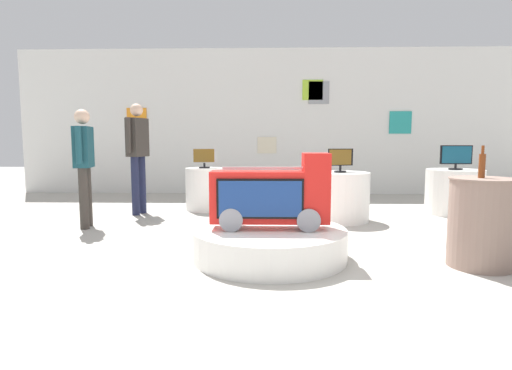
{
  "coord_description": "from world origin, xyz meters",
  "views": [
    {
      "loc": [
        -0.08,
        -3.82,
        1.18
      ],
      "look_at": [
        -0.21,
        0.66,
        0.7
      ],
      "focal_mm": 28.64,
      "sensor_mm": 36.0,
      "label": 1
    }
  ],
  "objects_px": {
    "novelty_firetruck_tv": "(272,198)",
    "main_display_pedestal": "(269,243)",
    "tv_on_right_rear": "(204,157)",
    "display_pedestal_right_rear": "(205,189)",
    "tv_on_left_rear": "(456,156)",
    "bottle_on_side_table": "(482,165)",
    "shopper_browsing_near_truck": "(138,150)",
    "display_pedestal_center_rear": "(340,196)",
    "side_table_round": "(481,222)",
    "display_pedestal_left_rear": "(454,192)",
    "tv_on_center_rear": "(340,159)",
    "shopper_browsing_rear": "(84,159)"
  },
  "relations": [
    {
      "from": "tv_on_left_rear",
      "to": "side_table_round",
      "type": "xyz_separation_m",
      "value": [
        -1.05,
        -2.88,
        -0.51
      ]
    },
    {
      "from": "tv_on_left_rear",
      "to": "display_pedestal_right_rear",
      "type": "distance_m",
      "value": 4.2
    },
    {
      "from": "display_pedestal_center_rear",
      "to": "tv_on_center_rear",
      "type": "xyz_separation_m",
      "value": [
        -0.0,
        -0.0,
        0.56
      ]
    },
    {
      "from": "display_pedestal_left_rear",
      "to": "shopper_browsing_rear",
      "type": "relative_size",
      "value": 0.55
    },
    {
      "from": "side_table_round",
      "to": "bottle_on_side_table",
      "type": "bearing_deg",
      "value": 163.75
    },
    {
      "from": "tv_on_center_rear",
      "to": "tv_on_left_rear",
      "type": "bearing_deg",
      "value": 17.97
    },
    {
      "from": "tv_on_left_rear",
      "to": "tv_on_right_rear",
      "type": "relative_size",
      "value": 1.3
    },
    {
      "from": "novelty_firetruck_tv",
      "to": "bottle_on_side_table",
      "type": "distance_m",
      "value": 1.99
    },
    {
      "from": "side_table_round",
      "to": "shopper_browsing_near_truck",
      "type": "bearing_deg",
      "value": 146.57
    },
    {
      "from": "display_pedestal_center_rear",
      "to": "shopper_browsing_rear",
      "type": "relative_size",
      "value": 0.54
    },
    {
      "from": "display_pedestal_center_rear",
      "to": "side_table_round",
      "type": "relative_size",
      "value": 1.03
    },
    {
      "from": "novelty_firetruck_tv",
      "to": "display_pedestal_center_rear",
      "type": "distance_m",
      "value": 2.29
    },
    {
      "from": "tv_on_left_rear",
      "to": "bottle_on_side_table",
      "type": "bearing_deg",
      "value": -110.34
    },
    {
      "from": "tv_on_center_rear",
      "to": "bottle_on_side_table",
      "type": "height_order",
      "value": "bottle_on_side_table"
    },
    {
      "from": "tv_on_left_rear",
      "to": "side_table_round",
      "type": "distance_m",
      "value": 3.11
    },
    {
      "from": "tv_on_right_rear",
      "to": "side_table_round",
      "type": "relative_size",
      "value": 0.46
    },
    {
      "from": "display_pedestal_right_rear",
      "to": "side_table_round",
      "type": "height_order",
      "value": "side_table_round"
    },
    {
      "from": "display_pedestal_left_rear",
      "to": "tv_on_right_rear",
      "type": "bearing_deg",
      "value": 176.46
    },
    {
      "from": "tv_on_right_rear",
      "to": "main_display_pedestal",
      "type": "bearing_deg",
      "value": -69.13
    },
    {
      "from": "bottle_on_side_table",
      "to": "novelty_firetruck_tv",
      "type": "bearing_deg",
      "value": 173.77
    },
    {
      "from": "display_pedestal_center_rear",
      "to": "shopper_browsing_near_truck",
      "type": "xyz_separation_m",
      "value": [
        -3.18,
        0.47,
        0.69
      ]
    },
    {
      "from": "display_pedestal_center_rear",
      "to": "main_display_pedestal",
      "type": "bearing_deg",
      "value": -117.6
    },
    {
      "from": "display_pedestal_left_rear",
      "to": "display_pedestal_right_rear",
      "type": "xyz_separation_m",
      "value": [
        -4.15,
        0.26,
        0.0
      ]
    },
    {
      "from": "main_display_pedestal",
      "to": "tv_on_left_rear",
      "type": "distance_m",
      "value": 4.11
    },
    {
      "from": "side_table_round",
      "to": "shopper_browsing_rear",
      "type": "distance_m",
      "value": 4.83
    },
    {
      "from": "display_pedestal_left_rear",
      "to": "bottle_on_side_table",
      "type": "relative_size",
      "value": 2.97
    },
    {
      "from": "tv_on_left_rear",
      "to": "display_pedestal_right_rear",
      "type": "relative_size",
      "value": 0.69
    },
    {
      "from": "display_pedestal_center_rear",
      "to": "display_pedestal_right_rear",
      "type": "distance_m",
      "value": 2.35
    },
    {
      "from": "main_display_pedestal",
      "to": "shopper_browsing_near_truck",
      "type": "height_order",
      "value": "shopper_browsing_near_truck"
    },
    {
      "from": "tv_on_right_rear",
      "to": "side_table_round",
      "type": "height_order",
      "value": "tv_on_right_rear"
    },
    {
      "from": "shopper_browsing_near_truck",
      "to": "bottle_on_side_table",
      "type": "bearing_deg",
      "value": -33.5
    },
    {
      "from": "tv_on_center_rear",
      "to": "shopper_browsing_rear",
      "type": "xyz_separation_m",
      "value": [
        -3.58,
        -0.59,
        0.02
      ]
    },
    {
      "from": "novelty_firetruck_tv",
      "to": "main_display_pedestal",
      "type": "bearing_deg",
      "value": 163.99
    },
    {
      "from": "side_table_round",
      "to": "shopper_browsing_near_truck",
      "type": "relative_size",
      "value": 0.47
    },
    {
      "from": "tv_on_center_rear",
      "to": "bottle_on_side_table",
      "type": "xyz_separation_m",
      "value": [
        0.91,
        -2.24,
        0.04
      ]
    },
    {
      "from": "main_display_pedestal",
      "to": "shopper_browsing_near_truck",
      "type": "distance_m",
      "value": 3.4
    },
    {
      "from": "tv_on_left_rear",
      "to": "shopper_browsing_near_truck",
      "type": "xyz_separation_m",
      "value": [
        -5.16,
        -0.17,
        0.11
      ]
    },
    {
      "from": "bottle_on_side_table",
      "to": "shopper_browsing_near_truck",
      "type": "height_order",
      "value": "shopper_browsing_near_truck"
    },
    {
      "from": "display_pedestal_left_rear",
      "to": "display_pedestal_center_rear",
      "type": "relative_size",
      "value": 1.03
    },
    {
      "from": "main_display_pedestal",
      "to": "shopper_browsing_near_truck",
      "type": "relative_size",
      "value": 0.87
    },
    {
      "from": "display_pedestal_left_rear",
      "to": "tv_on_center_rear",
      "type": "height_order",
      "value": "tv_on_center_rear"
    },
    {
      "from": "tv_on_right_rear",
      "to": "display_pedestal_right_rear",
      "type": "bearing_deg",
      "value": 82.44
    },
    {
      "from": "display_pedestal_left_rear",
      "to": "novelty_firetruck_tv",
      "type": "bearing_deg",
      "value": -138.45
    },
    {
      "from": "tv_on_right_rear",
      "to": "bottle_on_side_table",
      "type": "bearing_deg",
      "value": -45.53
    },
    {
      "from": "main_display_pedestal",
      "to": "bottle_on_side_table",
      "type": "xyz_separation_m",
      "value": [
        1.97,
        -0.22,
        0.81
      ]
    },
    {
      "from": "novelty_firetruck_tv",
      "to": "display_pedestal_center_rear",
      "type": "bearing_deg",
      "value": 62.98
    },
    {
      "from": "main_display_pedestal",
      "to": "display_pedestal_right_rear",
      "type": "bearing_deg",
      "value": 110.84
    },
    {
      "from": "main_display_pedestal",
      "to": "display_pedestal_center_rear",
      "type": "bearing_deg",
      "value": 62.4
    },
    {
      "from": "display_pedestal_center_rear",
      "to": "side_table_round",
      "type": "xyz_separation_m",
      "value": [
        0.93,
        -2.25,
        0.07
      ]
    },
    {
      "from": "side_table_round",
      "to": "shopper_browsing_near_truck",
      "type": "distance_m",
      "value": 4.97
    }
  ]
}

